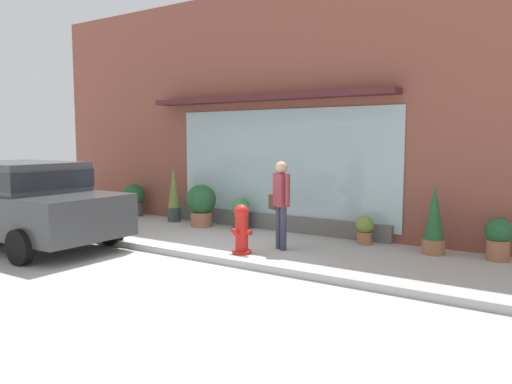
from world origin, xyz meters
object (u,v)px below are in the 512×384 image
potted_plant_window_left (241,213)px  potted_plant_window_center (434,221)px  potted_plant_doorstep (365,229)px  potted_plant_corner_tall (174,195)px  potted_plant_trailing_edge (201,203)px  potted_plant_window_right (499,237)px  parked_car_dark_gray (24,199)px  pedestrian_with_handbag (281,199)px  potted_plant_by_entrance (134,199)px  fire_hydrant (242,228)px

potted_plant_window_left → potted_plant_window_center: 4.40m
potted_plant_doorstep → potted_plant_corner_tall: 5.10m
potted_plant_trailing_edge → potted_plant_window_center: bearing=1.3°
potted_plant_window_right → parked_car_dark_gray: bearing=-153.9°
potted_plant_trailing_edge → potted_plant_corner_tall: size_ratio=0.71×
parked_car_dark_gray → potted_plant_corner_tall: parked_car_dark_gray is taller
potted_plant_window_right → potted_plant_doorstep: potted_plant_window_right is taller
potted_plant_window_center → potted_plant_doorstep: size_ratio=2.19×
potted_plant_trailing_edge → potted_plant_window_left: bearing=14.2°
pedestrian_with_handbag → potted_plant_doorstep: (1.14, 1.34, -0.65)m
potted_plant_by_entrance → potted_plant_corner_tall: 1.57m
potted_plant_trailing_edge → potted_plant_doorstep: 4.02m
pedestrian_with_handbag → potted_plant_window_left: bearing=-11.1°
parked_car_dark_gray → potted_plant_corner_tall: (0.36, 3.81, -0.24)m
pedestrian_with_handbag → potted_plant_window_right: pedestrian_with_handbag is taller
fire_hydrant → potted_plant_by_entrance: 5.51m
parked_car_dark_gray → potted_plant_by_entrance: (-1.20, 3.89, -0.45)m
potted_plant_window_left → potted_plant_window_center: size_ratio=0.58×
pedestrian_with_handbag → potted_plant_window_right: (3.56, 1.33, -0.55)m
fire_hydrant → potted_plant_window_left: bearing=126.1°
pedestrian_with_handbag → potted_plant_trailing_edge: bearing=3.5°
potted_plant_corner_tall → potted_plant_window_right: bearing=0.3°
parked_car_dark_gray → potted_plant_window_left: (2.41, 3.86, -0.54)m
potted_plant_window_right → potted_plant_window_left: bearing=179.9°
potted_plant_trailing_edge → potted_plant_corner_tall: 1.10m
potted_plant_window_right → potted_plant_doorstep: bearing=179.8°
potted_plant_by_entrance → potted_plant_window_left: bearing=-0.5°
potted_plant_window_left → parked_car_dark_gray: bearing=-122.0°
fire_hydrant → parked_car_dark_gray: parked_car_dark_gray is taller
fire_hydrant → pedestrian_with_handbag: pedestrian_with_handbag is taller
pedestrian_with_handbag → potted_plant_doorstep: 1.87m
potted_plant_by_entrance → parked_car_dark_gray: bearing=-72.9°
parked_car_dark_gray → potted_plant_doorstep: bearing=34.6°
pedestrian_with_handbag → potted_plant_corner_tall: pedestrian_with_handbag is taller
potted_plant_window_right → potted_plant_trailing_edge: bearing=-177.9°
fire_hydrant → potted_plant_window_right: (3.95, 2.04, -0.05)m
potted_plant_window_center → potted_plant_doorstep: 1.40m
fire_hydrant → potted_plant_by_entrance: (-5.11, 2.08, 0.01)m
fire_hydrant → potted_plant_corner_tall: size_ratio=0.64×
fire_hydrant → potted_plant_doorstep: size_ratio=1.58×
potted_plant_by_entrance → potted_plant_window_right: 9.06m
potted_plant_window_left → potted_plant_window_right: (5.45, -0.01, 0.03)m
pedestrian_with_handbag → potted_plant_by_entrance: 5.69m
potted_plant_window_center → potted_plant_corner_tall: 6.45m
pedestrian_with_handbag → potted_plant_corner_tall: (-3.95, 1.29, -0.29)m
potted_plant_by_entrance → potted_plant_doorstep: 6.64m
pedestrian_with_handbag → potted_plant_trailing_edge: pedestrian_with_handbag is taller
pedestrian_with_handbag → potted_plant_window_center: size_ratio=1.33×
pedestrian_with_handbag → potted_plant_window_center: pedestrian_with_handbag is taller
parked_car_dark_gray → fire_hydrant: bearing=24.1°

